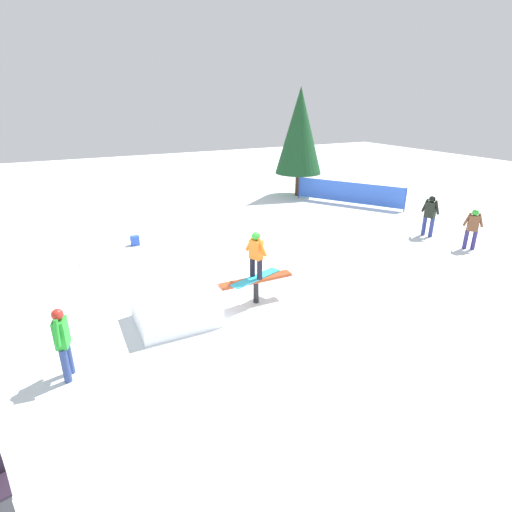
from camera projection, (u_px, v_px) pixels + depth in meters
ground_plane at (256, 302)px, 10.22m from camera, size 60.00×60.00×0.00m
rail_feature at (256, 282)px, 10.01m from camera, size 1.94×0.30×0.67m
snow_kicker_ramp at (176, 311)px, 9.26m from camera, size 1.81×1.52×0.53m
main_rider_on_rail at (256, 257)px, 9.76m from camera, size 1.52×0.76×1.22m
bystander_black at (430, 214)px, 14.83m from camera, size 0.32×0.68×1.54m
bystander_brown at (472, 227)px, 13.54m from camera, size 0.52×0.51×1.41m
bystander_green at (63, 340)px, 7.18m from camera, size 0.28×0.60×1.44m
loose_snowboard_white at (101, 258)px, 13.00m from camera, size 1.45×0.98×0.02m
backpack_on_snow at (135, 240)px, 14.14m from camera, size 0.32×0.24×0.34m
safety_fence at (349, 192)px, 19.40m from camera, size 2.87×4.58×1.10m
pine_tree_near at (300, 131)px, 20.22m from camera, size 2.39×2.39×5.43m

